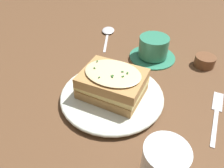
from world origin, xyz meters
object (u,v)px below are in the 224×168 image
teacup_with_saucer (153,49)px  spoon (108,32)px  water_glass (163,168)px  fork (217,110)px  condiment_pot (205,61)px  dinner_plate (112,96)px  sandwich (112,83)px

teacup_with_saucer → spoon: (-0.13, 0.17, -0.03)m
spoon → water_glass: bearing=-76.5°
spoon → fork: bearing=-52.9°
condiment_pot → water_glass: bearing=-122.5°
dinner_plate → condiment_pot: 0.30m
fork → spoon: size_ratio=0.89×
dinner_plate → condiment_pot: bearing=23.5°
teacup_with_saucer → spoon: bearing=34.5°
dinner_plate → sandwich: (0.00, -0.00, 0.04)m
dinner_plate → fork: bearing=-13.8°
dinner_plate → sandwich: sandwich is taller
spoon → teacup_with_saucer: bearing=-45.8°
condiment_pot → spoon: bearing=139.5°
dinner_plate → spoon: bearing=88.4°
fork → sandwich: bearing=-164.8°
water_glass → condiment_pot: (0.21, 0.33, -0.03)m
dinner_plate → sandwich: 0.04m
sandwich → spoon: (0.01, 0.35, -0.04)m
sandwich → teacup_with_saucer: size_ratio=1.21×
dinner_plate → condiment_pot: (0.27, 0.12, 0.01)m
water_glass → dinner_plate: bearing=106.7°
teacup_with_saucer → condiment_pot: bearing=-113.3°
spoon → dinner_plate: bearing=-83.6°
water_glass → spoon: water_glass is taller
water_glass → fork: bearing=42.0°
teacup_with_saucer → sandwich: bearing=140.7°
water_glass → condiment_pot: size_ratio=1.68×
sandwich → water_glass: water_glass is taller
fork → spoon: bearing=147.9°
sandwich → condiment_pot: bearing=23.7°
teacup_with_saucer → condiment_pot: (0.14, -0.05, -0.01)m
water_glass → sandwich: bearing=106.5°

